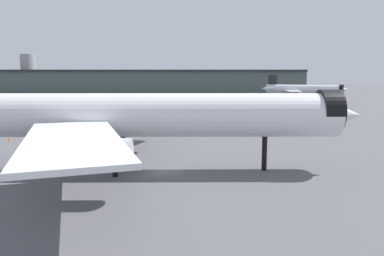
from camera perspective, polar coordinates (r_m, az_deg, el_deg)
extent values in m
plane|color=#56565B|center=(46.97, -4.37, -6.78)|extent=(900.00, 900.00, 0.00)
cylinder|color=white|center=(46.67, -8.35, 1.99)|extent=(50.35, 7.66, 5.49)
cone|color=white|center=(49.89, 21.54, 1.90)|extent=(6.27, 5.64, 5.38)
cylinder|color=black|center=(49.45, 20.38, 2.39)|extent=(2.71, 5.65, 5.55)
cube|color=white|center=(61.12, -10.17, 2.76)|extent=(15.41, 23.95, 0.44)
cylinder|color=#B7BAC1|center=(58.47, -9.40, 0.75)|extent=(7.15, 3.32, 3.02)
cube|color=white|center=(34.00, -18.02, -1.81)|extent=(13.77, 23.90, 0.44)
cylinder|color=#B7BAC1|center=(36.57, -14.82, -3.89)|extent=(7.15, 3.32, 3.02)
cylinder|color=black|center=(48.02, 11.17, -3.88)|extent=(0.66, 0.66, 4.40)
cylinder|color=black|center=(50.63, -10.61, -3.24)|extent=(0.66, 0.66, 4.40)
cylinder|color=black|center=(45.09, -11.88, -4.69)|extent=(0.66, 0.66, 4.40)
cylinder|color=silver|center=(183.65, 16.91, 5.79)|extent=(32.94, 20.78, 4.18)
cone|color=silver|center=(181.69, 22.44, 5.50)|extent=(6.00, 5.81, 4.09)
cone|color=silver|center=(187.26, 11.54, 6.02)|extent=(6.67, 6.10, 3.97)
cylinder|color=black|center=(181.73, 22.18, 5.61)|extent=(3.69, 4.60, 4.22)
cube|color=silver|center=(194.01, 16.57, 5.76)|extent=(15.49, 14.99, 0.33)
cylinder|color=#B7BAC1|center=(192.05, 16.71, 5.32)|extent=(5.44, 4.41, 2.30)
cube|color=silver|center=(174.25, 15.47, 5.56)|extent=(8.58, 16.69, 0.33)
cylinder|color=#B7BAC1|center=(176.04, 15.84, 5.12)|extent=(5.44, 4.41, 2.30)
cube|color=black|center=(186.49, 12.41, 7.01)|extent=(3.91, 2.42, 6.68)
cube|color=silver|center=(190.83, 12.48, 6.15)|extent=(5.86, 7.11, 0.25)
cube|color=silver|center=(182.63, 11.85, 6.09)|extent=(5.86, 7.11, 0.25)
cylinder|color=black|center=(182.38, 20.37, 4.43)|extent=(0.50, 0.50, 3.34)
cylinder|color=black|center=(186.27, 16.43, 4.68)|extent=(0.50, 0.50, 3.34)
cylinder|color=black|center=(181.96, 16.19, 4.61)|extent=(0.50, 0.50, 3.34)
cube|color=#475651|center=(256.46, -7.52, 7.06)|extent=(217.07, 38.28, 14.38)
cube|color=#232628|center=(256.43, -7.55, 8.80)|extent=(217.21, 41.01, 1.20)
cylinder|color=#939399|center=(277.64, -24.01, 7.72)|extent=(9.86, 9.86, 26.08)
cone|color=#F2600C|center=(79.44, -18.69, -0.78)|extent=(0.47, 0.47, 0.58)
cone|color=#F2600C|center=(75.90, -26.44, -1.58)|extent=(0.55, 0.55, 0.68)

